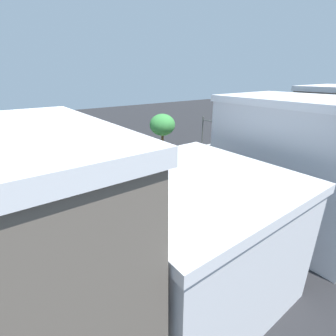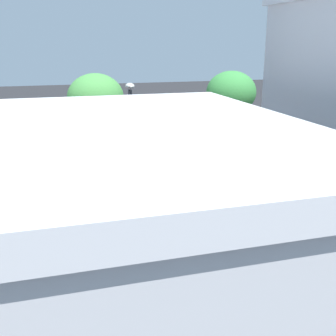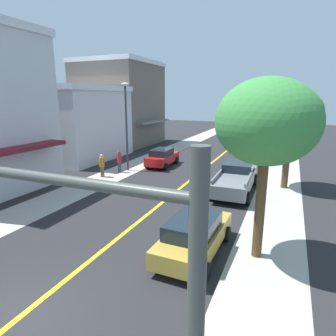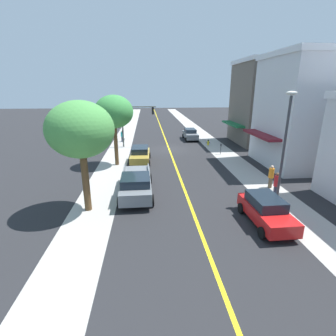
{
  "view_description": "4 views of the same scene",
  "coord_description": "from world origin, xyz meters",
  "px_view_note": "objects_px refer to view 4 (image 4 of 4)",
  "views": [
    {
      "loc": [
        -22.86,
        26.86,
        12.12
      ],
      "look_at": [
        -1.04,
        10.41,
        1.63
      ],
      "focal_mm": 26.22,
      "sensor_mm": 36.0,
      "label": 1
    },
    {
      "loc": [
        -22.86,
        19.37,
        8.87
      ],
      "look_at": [
        -0.12,
        12.83,
        1.68
      ],
      "focal_mm": 44.57,
      "sensor_mm": 36.0,
      "label": 2
    },
    {
      "loc": [
        6.62,
        -4.54,
        6.1
      ],
      "look_at": [
        -0.26,
        11.64,
        1.76
      ],
      "focal_mm": 30.64,
      "sensor_mm": 36.0,
      "label": 3
    },
    {
      "loc": [
        2.75,
        31.18,
        7.43
      ],
      "look_at": [
        1.29,
        13.63,
        1.85
      ],
      "focal_mm": 27.09,
      "sensor_mm": 36.0,
      "label": 4
    }
  ],
  "objects_px": {
    "red_sedan_left_curb": "(266,210)",
    "small_dog": "(123,138)",
    "street_tree_left_near": "(114,112)",
    "grey_pickup_truck": "(136,183)",
    "parking_meter": "(221,147)",
    "grey_sedan_left_curb": "(190,134)",
    "traffic_light_mast": "(133,118)",
    "pedestrian_orange_shirt": "(271,176)",
    "gold_sedan_right_curb": "(140,154)",
    "pedestrian_teal_shirt": "(122,136)",
    "fire_hydrant": "(208,142)",
    "pedestrian_red_shirt": "(276,184)",
    "street_tree_right_corner": "(80,130)"
  },
  "relations": [
    {
      "from": "red_sedan_left_curb",
      "to": "small_dog",
      "type": "bearing_deg",
      "value": -159.27
    },
    {
      "from": "street_tree_left_near",
      "to": "grey_pickup_truck",
      "type": "xyz_separation_m",
      "value": [
        -2.22,
        7.81,
        -4.32
      ]
    },
    {
      "from": "parking_meter",
      "to": "grey_sedan_left_curb",
      "type": "xyz_separation_m",
      "value": [
        2.05,
        -9.12,
        -0.02
      ]
    },
    {
      "from": "parking_meter",
      "to": "red_sedan_left_curb",
      "type": "bearing_deg",
      "value": 83.09
    },
    {
      "from": "traffic_light_mast",
      "to": "red_sedan_left_curb",
      "type": "relative_size",
      "value": 1.31
    },
    {
      "from": "street_tree_left_near",
      "to": "parking_meter",
      "type": "height_order",
      "value": "street_tree_left_near"
    },
    {
      "from": "street_tree_left_near",
      "to": "grey_sedan_left_curb",
      "type": "bearing_deg",
      "value": -127.85
    },
    {
      "from": "traffic_light_mast",
      "to": "pedestrian_orange_shirt",
      "type": "distance_m",
      "value": 19.32
    },
    {
      "from": "grey_pickup_truck",
      "to": "small_dog",
      "type": "xyz_separation_m",
      "value": [
        2.59,
        -19.94,
        -0.49
      ]
    },
    {
      "from": "gold_sedan_right_curb",
      "to": "grey_pickup_truck",
      "type": "relative_size",
      "value": 0.76
    },
    {
      "from": "grey_sedan_left_curb",
      "to": "pedestrian_teal_shirt",
      "type": "relative_size",
      "value": 2.87
    },
    {
      "from": "fire_hydrant",
      "to": "grey_pickup_truck",
      "type": "bearing_deg",
      "value": 60.37
    },
    {
      "from": "traffic_light_mast",
      "to": "grey_sedan_left_curb",
      "type": "height_order",
      "value": "traffic_light_mast"
    },
    {
      "from": "street_tree_left_near",
      "to": "pedestrian_orange_shirt",
      "type": "height_order",
      "value": "street_tree_left_near"
    },
    {
      "from": "street_tree_left_near",
      "to": "pedestrian_orange_shirt",
      "type": "bearing_deg",
      "value": 149.84
    },
    {
      "from": "small_dog",
      "to": "pedestrian_orange_shirt",
      "type": "bearing_deg",
      "value": 63.36
    },
    {
      "from": "fire_hydrant",
      "to": "pedestrian_red_shirt",
      "type": "xyz_separation_m",
      "value": [
        -0.72,
        17.24,
        0.6
      ]
    },
    {
      "from": "red_sedan_left_curb",
      "to": "pedestrian_teal_shirt",
      "type": "distance_m",
      "value": 26.11
    },
    {
      "from": "street_tree_left_near",
      "to": "parking_meter",
      "type": "distance_m",
      "value": 12.8
    },
    {
      "from": "red_sedan_left_curb",
      "to": "grey_sedan_left_curb",
      "type": "relative_size",
      "value": 0.94
    },
    {
      "from": "fire_hydrant",
      "to": "traffic_light_mast",
      "type": "relative_size",
      "value": 0.14
    },
    {
      "from": "parking_meter",
      "to": "pedestrian_orange_shirt",
      "type": "height_order",
      "value": "pedestrian_orange_shirt"
    },
    {
      "from": "street_tree_right_corner",
      "to": "pedestrian_red_shirt",
      "type": "xyz_separation_m",
      "value": [
        -12.8,
        -0.89,
        -4.11
      ]
    },
    {
      "from": "pedestrian_orange_shirt",
      "to": "fire_hydrant",
      "type": "bearing_deg",
      "value": -112.26
    },
    {
      "from": "pedestrian_orange_shirt",
      "to": "small_dog",
      "type": "distance_m",
      "value": 23.32
    },
    {
      "from": "fire_hydrant",
      "to": "parking_meter",
      "type": "height_order",
      "value": "parking_meter"
    },
    {
      "from": "red_sedan_left_curb",
      "to": "pedestrian_teal_shirt",
      "type": "bearing_deg",
      "value": -158.57
    },
    {
      "from": "street_tree_right_corner",
      "to": "gold_sedan_right_curb",
      "type": "bearing_deg",
      "value": -106.03
    },
    {
      "from": "fire_hydrant",
      "to": "traffic_light_mast",
      "type": "distance_m",
      "value": 10.51
    },
    {
      "from": "pedestrian_orange_shirt",
      "to": "pedestrian_red_shirt",
      "type": "bearing_deg",
      "value": 47.73
    },
    {
      "from": "parking_meter",
      "to": "pedestrian_red_shirt",
      "type": "bearing_deg",
      "value": 92.12
    },
    {
      "from": "fire_hydrant",
      "to": "red_sedan_left_curb",
      "type": "height_order",
      "value": "red_sedan_left_curb"
    },
    {
      "from": "parking_meter",
      "to": "red_sedan_left_curb",
      "type": "xyz_separation_m",
      "value": [
        1.9,
        15.69,
        -0.02
      ]
    },
    {
      "from": "pedestrian_red_shirt",
      "to": "pedestrian_orange_shirt",
      "type": "height_order",
      "value": "pedestrian_red_shirt"
    },
    {
      "from": "parking_meter",
      "to": "small_dog",
      "type": "distance_m",
      "value": 14.96
    },
    {
      "from": "street_tree_right_corner",
      "to": "fire_hydrant",
      "type": "relative_size",
      "value": 8.78
    },
    {
      "from": "grey_sedan_left_curb",
      "to": "pedestrian_orange_shirt",
      "type": "relative_size",
      "value": 2.53
    },
    {
      "from": "gold_sedan_right_curb",
      "to": "small_dog",
      "type": "bearing_deg",
      "value": -164.95
    },
    {
      "from": "traffic_light_mast",
      "to": "pedestrian_orange_shirt",
      "type": "xyz_separation_m",
      "value": [
        -11.16,
        15.52,
        -2.79
      ]
    },
    {
      "from": "grey_sedan_left_curb",
      "to": "small_dog",
      "type": "height_order",
      "value": "grey_sedan_left_curb"
    },
    {
      "from": "pedestrian_red_shirt",
      "to": "grey_pickup_truck",
      "type": "bearing_deg",
      "value": -76.22
    },
    {
      "from": "parking_meter",
      "to": "grey_sedan_left_curb",
      "type": "distance_m",
      "value": 9.34
    },
    {
      "from": "grey_pickup_truck",
      "to": "pedestrian_teal_shirt",
      "type": "bearing_deg",
      "value": -172.98
    },
    {
      "from": "gold_sedan_right_curb",
      "to": "street_tree_left_near",
      "type": "bearing_deg",
      "value": -69.24
    },
    {
      "from": "grey_pickup_truck",
      "to": "pedestrian_red_shirt",
      "type": "bearing_deg",
      "value": 81.98
    },
    {
      "from": "street_tree_right_corner",
      "to": "gold_sedan_right_curb",
      "type": "height_order",
      "value": "street_tree_right_corner"
    },
    {
      "from": "red_sedan_left_curb",
      "to": "fire_hydrant",
      "type": "bearing_deg",
      "value": 174.0
    },
    {
      "from": "traffic_light_mast",
      "to": "grey_sedan_left_curb",
      "type": "bearing_deg",
      "value": 26.36
    },
    {
      "from": "street_tree_left_near",
      "to": "traffic_light_mast",
      "type": "bearing_deg",
      "value": -99.47
    },
    {
      "from": "gold_sedan_right_curb",
      "to": "grey_pickup_truck",
      "type": "bearing_deg",
      "value": 0.94
    }
  ]
}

